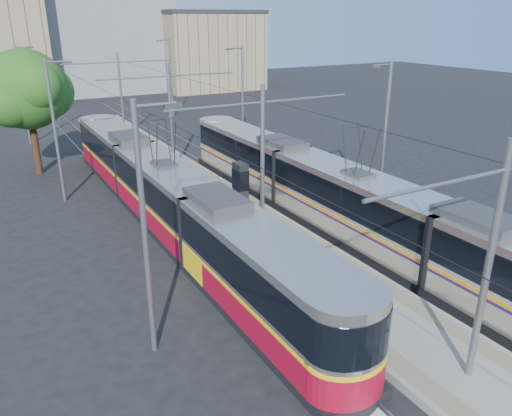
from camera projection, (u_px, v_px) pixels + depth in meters
ground at (374, 315)px, 17.93m from camera, size 160.00×160.00×0.00m
platform at (191, 183)px, 31.68m from camera, size 4.00×50.00×0.30m
tactile_strip_left at (169, 184)px, 30.96m from camera, size 0.70×50.00×0.01m
tactile_strip_right at (212, 177)px, 32.30m from camera, size 0.70×50.00×0.01m
rails at (191, 185)px, 31.73m from camera, size 8.71×70.00×0.03m
track_arrow at (349, 404)px, 13.83m from camera, size 1.20×5.00×0.01m
tram_left at (166, 195)px, 24.89m from camera, size 2.43×30.06×5.50m
tram_right at (355, 204)px, 23.37m from camera, size 2.43×32.35×5.50m
catenary at (207, 123)px, 27.80m from camera, size 9.20×70.00×7.00m
street_lamps at (165, 110)px, 33.49m from camera, size 15.18×38.22×8.00m
shelter at (240, 181)px, 27.97m from camera, size 0.61×0.99×2.17m
tree at (32, 90)px, 32.53m from camera, size 5.66×5.23×8.22m
building_centre at (98, 30)px, 69.71m from camera, size 18.36×14.28×16.49m
building_right at (208, 50)px, 72.27m from camera, size 14.28×10.20×10.95m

